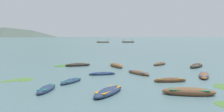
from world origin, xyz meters
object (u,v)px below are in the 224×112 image
Objects in this scene: rowboat_1 at (189,92)px; rowboat_6 at (139,73)px; rowboat_10 at (160,64)px; ferry_1 at (128,42)px; rowboat_7 at (196,66)px; rowboat_13 at (71,81)px; rowboat_9 at (116,66)px; ferry_0 at (103,42)px; rowboat_4 at (108,91)px; rowboat_0 at (46,89)px; rowboat_8 at (102,74)px; rowboat_5 at (78,65)px; rowboat_11 at (204,75)px; rowboat_2 at (170,80)px.

rowboat_1 is 9.39m from rowboat_6.
rowboat_1 is 1.18× the size of rowboat_6.
ferry_1 is (9.37, 119.73, 0.29)m from rowboat_10.
rowboat_7 reaches higher than rowboat_13.
rowboat_6 is 1.11× the size of rowboat_13.
rowboat_1 is 1.06× the size of rowboat_9.
ferry_1 is at bearing 80.88° from rowboat_13.
ferry_0 and ferry_1 have the same top height.
rowboat_7 is (13.08, 14.13, 0.01)m from rowboat_4.
rowboat_0 is at bearing -116.03° from rowboat_13.
ferry_1 is (22.72, 135.10, 0.28)m from rowboat_0.
rowboat_1 is at bearing -8.55° from rowboat_0.
rowboat_8 is 1.03× the size of rowboat_13.
rowboat_7 reaches higher than rowboat_5.
rowboat_6 is at bearing -96.24° from ferry_1.
rowboat_8 is 1.07× the size of rowboat_10.
rowboat_7 is at bearing 71.83° from rowboat_11.
ferry_1 is (18.20, 127.88, 0.32)m from rowboat_8.
rowboat_8 is 11.21m from rowboat_11.
rowboat_7 is at bearing -92.18° from ferry_1.
rowboat_10 is (2.26, 12.33, -0.00)m from rowboat_2.
rowboat_9 is (-4.49, 15.24, -0.01)m from rowboat_1.
rowboat_11 is at bearing 31.70° from rowboat_4.
rowboat_1 is 137.26m from ferry_1.
rowboat_2 is at bearing -49.08° from rowboat_5.
rowboat_9 is (-11.50, 0.58, 0.01)m from rowboat_7.
rowboat_10 is (-4.72, 2.37, -0.03)m from rowboat_7.
rowboat_2 is at bearing -62.10° from rowboat_6.
rowboat_9 reaches higher than rowboat_7.
rowboat_9 reaches higher than rowboat_13.
rowboat_1 is 1.28× the size of rowboat_8.
ferry_0 is at bearing 87.91° from rowboat_5.
ferry_1 reaches higher than rowboat_9.
ferry_1 is at bearing 86.85° from rowboat_11.
rowboat_2 is 11.48m from rowboat_9.
ferry_0 is at bearing 89.68° from rowboat_8.
ferry_0 reaches higher than rowboat_0.
rowboat_9 is at bearing 83.87° from rowboat_4.
rowboat_4 is at bearing -113.75° from rowboat_6.
ferry_1 reaches higher than rowboat_1.
rowboat_4 is 1.05× the size of rowboat_9.
rowboat_5 reaches higher than rowboat_6.
rowboat_9 is (6.57, 13.58, 0.04)m from rowboat_0.
rowboat_8 is at bearing 93.19° from rowboat_4.
rowboat_2 is 0.85× the size of rowboat_5.
rowboat_8 is 0.76× the size of rowboat_11.
rowboat_7 is (6.97, 9.96, 0.03)m from rowboat_2.
rowboat_10 is 16.97m from rowboat_13.
rowboat_8 is at bearing -156.91° from rowboat_7.
ferry_1 is at bearing 8.14° from ferry_0.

